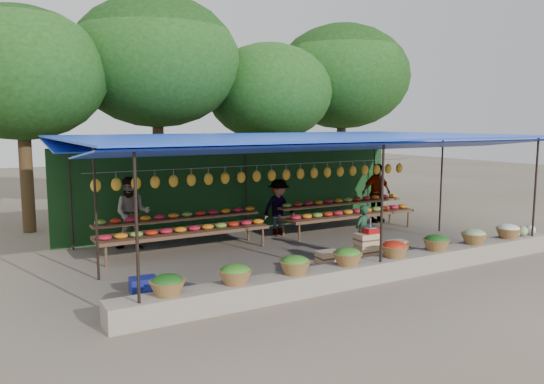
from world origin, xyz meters
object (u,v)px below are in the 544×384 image
weighing_scale (370,229)px  vendor_seated (362,231)px  blue_crate_back (143,285)px  blue_crate_front (158,295)px  crate_counter (365,255)px

weighing_scale → vendor_seated: (0.44, 0.79, -0.23)m
vendor_seated → blue_crate_back: (-5.17, -0.01, -0.47)m
blue_crate_front → crate_counter: bearing=13.5°
weighing_scale → blue_crate_front: weighing_scale is taller
crate_counter → blue_crate_front: crate_counter is taller
crate_counter → weighing_scale: weighing_scale is taller
vendor_seated → blue_crate_front: size_ratio=2.53×
vendor_seated → blue_crate_front: bearing=-11.9°
blue_crate_front → blue_crate_back: blue_crate_front is taller
weighing_scale → vendor_seated: bearing=61.0°
vendor_seated → blue_crate_front: vendor_seated is taller
crate_counter → blue_crate_back: size_ratio=4.92×
blue_crate_front → blue_crate_back: 0.67m
crate_counter → vendor_seated: size_ratio=1.92×
weighing_scale → vendor_seated: 0.94m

